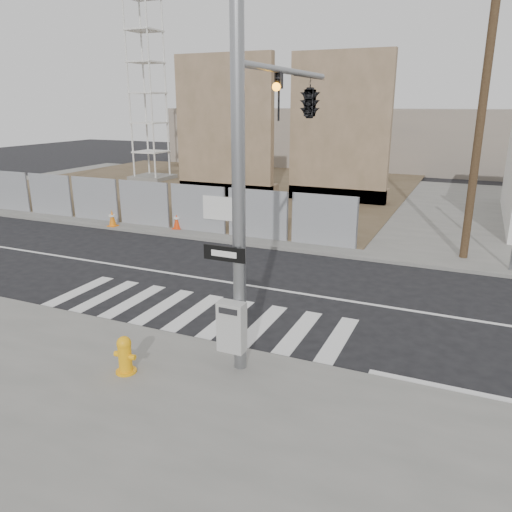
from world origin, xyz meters
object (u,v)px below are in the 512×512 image
at_px(traffic_cone_a, 48,206).
at_px(traffic_cone_c, 177,220).
at_px(fire_hydrant, 125,355).
at_px(crane_tower, 145,48).
at_px(traffic_cone_d, 209,221).
at_px(signal_pole, 289,133).
at_px(traffic_cone_b, 112,218).

bearing_deg(traffic_cone_a, traffic_cone_c, -1.71).
bearing_deg(fire_hydrant, crane_tower, 116.45).
xyz_separation_m(traffic_cone_a, traffic_cone_d, (9.20, 0.10, 0.02)).
xyz_separation_m(fire_hydrant, traffic_cone_a, (-13.50, 11.21, -0.03)).
xyz_separation_m(signal_pole, traffic_cone_a, (-15.55, 7.29, -4.29)).
bearing_deg(fire_hydrant, signal_pole, 54.89).
height_order(traffic_cone_a, traffic_cone_c, same).
distance_m(crane_tower, fire_hydrant, 28.95).
distance_m(signal_pole, fire_hydrant, 6.14).
relative_size(crane_tower, traffic_cone_a, 24.11).
xyz_separation_m(traffic_cone_b, traffic_cone_c, (2.91, 0.79, -0.00)).
height_order(traffic_cone_c, traffic_cone_d, traffic_cone_d).
distance_m(crane_tower, traffic_cone_c, 17.63).
distance_m(fire_hydrant, traffic_cone_c, 12.38).
relative_size(fire_hydrant, traffic_cone_a, 1.07).
xyz_separation_m(signal_pole, traffic_cone_b, (-10.70, 6.27, -4.29)).
distance_m(traffic_cone_b, traffic_cone_d, 4.49).
distance_m(signal_pole, crane_tower, 26.21).
height_order(signal_pole, crane_tower, crane_tower).
bearing_deg(signal_pole, traffic_cone_b, 149.64).
relative_size(signal_pole, traffic_cone_a, 9.30).
bearing_deg(traffic_cone_a, signal_pole, -25.10).
bearing_deg(traffic_cone_c, traffic_cone_b, -164.84).
relative_size(crane_tower, traffic_cone_d, 23.16).
relative_size(fire_hydrant, traffic_cone_d, 1.03).
bearing_deg(traffic_cone_c, traffic_cone_d, 13.16).
height_order(crane_tower, traffic_cone_a, crane_tower).
xyz_separation_m(signal_pole, crane_tower, (-17.49, 19.05, 4.24)).
height_order(signal_pole, traffic_cone_b, signal_pole).
bearing_deg(traffic_cone_a, crane_tower, 99.38).
bearing_deg(fire_hydrant, traffic_cone_d, 103.35).
height_order(crane_tower, traffic_cone_b, crane_tower).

